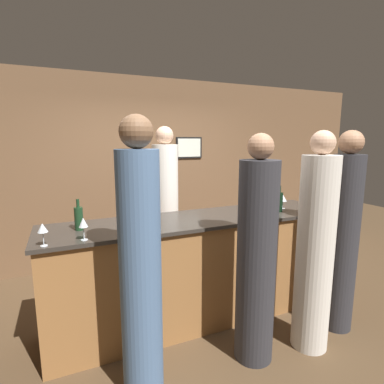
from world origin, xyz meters
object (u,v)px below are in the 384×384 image
Objects in this scene: guest_0 at (343,237)px; guest_2 at (315,250)px; guest_1 at (140,268)px; guest_3 at (256,258)px; wine_bottle_1 at (79,218)px; bartender at (166,214)px; wine_bottle_0 at (279,202)px.

guest_0 reaches higher than guest_2.
guest_1 is 1.06× the size of guest_3.
guest_1 is 1.04× the size of guest_2.
wine_bottle_1 is (-2.35, 0.74, 0.26)m from guest_0.
bartender is 1.65m from guest_1.
guest_1 is 7.41× the size of wine_bottle_1.
guest_2 is at bearing -4.21° from guest_1.
guest_0 is 7.13× the size of wine_bottle_1.
guest_2 is 0.56m from guest_3.
guest_2 is 6.78× the size of wine_bottle_0.
guest_3 is at bearing -29.90° from wine_bottle_1.
guest_3 is 1.00m from wine_bottle_0.
guest_1 is 0.85m from wine_bottle_1.
bartender reaches higher than guest_2.
wine_bottle_0 is at bearing -4.06° from wine_bottle_1.
guest_1 is (-0.69, -1.50, 0.01)m from bartender.
guest_2 is at bearing -8.49° from guest_3.
guest_3 is (-0.56, 0.08, -0.01)m from guest_2.
wine_bottle_1 is at bearing 36.30° from bartender.
guest_3 is at bearing -178.47° from guest_0.
guest_1 is at bearing 179.95° from guest_0.
guest_3 is 6.69× the size of wine_bottle_0.
guest_2 is 7.09× the size of wine_bottle_1.
guest_2 is at bearing -103.38° from wine_bottle_0.
wine_bottle_0 is at bearing 76.62° from guest_2.
guest_0 is at bearing 13.33° from guest_2.
wine_bottle_1 is at bearing 162.63° from guest_0.
guest_1 reaches higher than wine_bottle_1.
bartender is 1.99m from guest_0.
wine_bottle_0 is (1.69, 0.59, 0.23)m from guest_1.
guest_3 is (0.28, -1.53, -0.06)m from bartender.
wine_bottle_1 is at bearing 116.03° from guest_1.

